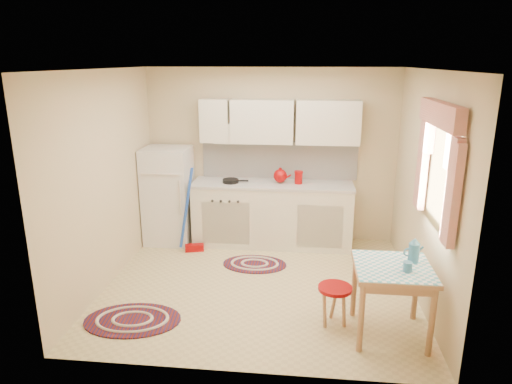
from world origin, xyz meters
TOP-DOWN VIEW (x-y plane):
  - room_shell at (0.16, 0.24)m, footprint 3.64×3.60m
  - fridge at (-1.46, 1.25)m, footprint 0.65×0.60m
  - broom at (-1.01, 0.90)m, footprint 0.30×0.19m
  - base_cabinets at (0.05, 1.30)m, footprint 2.25×0.60m
  - countertop at (0.05, 1.30)m, footprint 2.27×0.62m
  - frying_pan at (-0.54, 1.25)m, footprint 0.24×0.24m
  - red_kettle at (0.16, 1.30)m, footprint 0.26×0.24m
  - red_canister at (0.42, 1.30)m, footprint 0.12×0.12m
  - table at (1.35, -0.88)m, footprint 0.72×0.72m
  - stool at (0.83, -0.76)m, footprint 0.36×0.36m
  - coffee_pot at (1.56, -0.76)m, footprint 0.14×0.12m
  - mug at (1.46, -0.98)m, footprint 0.10×0.10m
  - rug_center at (-0.12, 0.55)m, footprint 0.84×0.56m
  - rug_left at (-1.23, -0.92)m, footprint 1.06×0.77m

SIDE VIEW (x-z plane):
  - rug_center at x=-0.12m, z-range 0.00..0.02m
  - rug_left at x=-1.23m, z-range 0.00..0.02m
  - stool at x=0.83m, z-range 0.00..0.42m
  - table at x=1.35m, z-range 0.00..0.72m
  - base_cabinets at x=0.05m, z-range 0.00..0.88m
  - broom at x=-1.01m, z-range 0.00..1.20m
  - fridge at x=-1.46m, z-range 0.00..1.40m
  - mug at x=1.46m, z-range 0.72..0.82m
  - coffee_pot at x=1.56m, z-range 0.72..0.98m
  - countertop at x=0.05m, z-range 0.88..0.92m
  - frying_pan at x=-0.54m, z-range 0.92..0.97m
  - red_canister at x=0.42m, z-range 0.92..1.08m
  - red_kettle at x=0.16m, z-range 0.92..1.13m
  - room_shell at x=0.16m, z-range 0.34..2.86m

